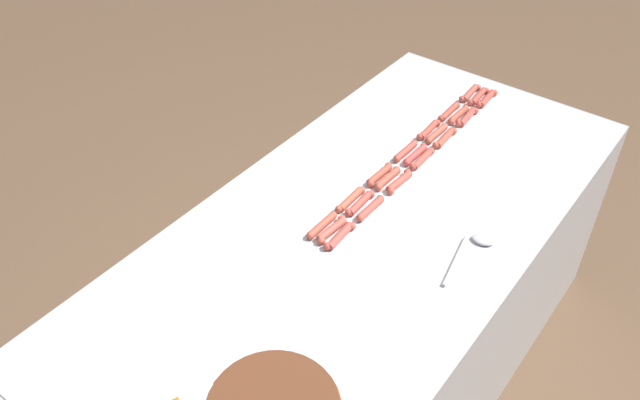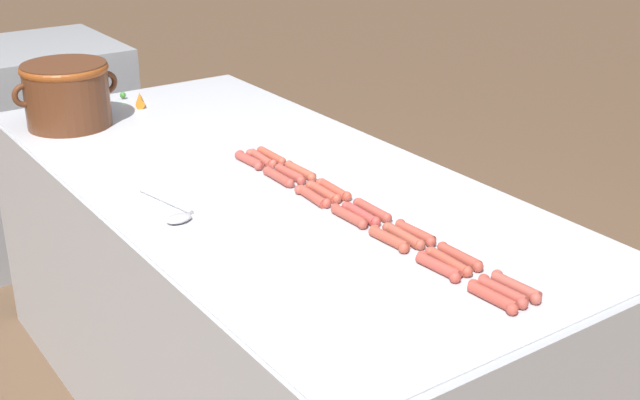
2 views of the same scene
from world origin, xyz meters
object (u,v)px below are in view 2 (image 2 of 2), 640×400
object	(u,v)px
hot_dog_18	(333,189)
hot_dog_20	(271,156)
hot_dog_15	(460,257)
serving_spoon	(174,212)
hot_dog_1	(438,266)
hot_dog_9	(403,236)
hot_dog_11	(323,192)
carrot	(139,98)
hot_dog_0	(492,297)
hot_dog_12	(290,174)
hot_dog_16	(415,233)
hot_dog_13	(261,158)
hot_dog_2	(389,239)
hot_dog_10	(361,214)
hot_dog_17	(372,210)
bean_pot	(67,91)
hot_dog_14	(516,287)
hot_dog_5	(278,177)
hot_dog_8	(448,262)
hot_dog_19	(301,171)
hot_dog_7	(503,291)
hot_dog_6	(249,160)
hot_dog_4	(312,196)
hot_dog_3	(349,216)

from	to	relation	value
hot_dog_18	hot_dog_20	size ratio (longest dim) A/B	1.00
hot_dog_15	serving_spoon	world-z (taller)	hot_dog_15
hot_dog_1	hot_dog_9	xyz separation A→B (m)	(0.04, 0.17, 0.00)
hot_dog_11	carrot	xyz separation A→B (m)	(-0.04, 1.11, 0.00)
hot_dog_0	hot_dog_12	distance (m)	0.83
hot_dog_9	hot_dog_16	bearing A→B (deg)	-3.88
hot_dog_15	hot_dog_13	bearing A→B (deg)	92.60
hot_dog_13	carrot	size ratio (longest dim) A/B	0.82
hot_dog_2	hot_dog_11	world-z (taller)	same
hot_dog_12	hot_dog_13	xyz separation A→B (m)	(-0.00, 0.16, 0.00)
hot_dog_0	hot_dog_10	xyz separation A→B (m)	(0.03, 0.49, 0.00)
hot_dog_0	hot_dog_2	distance (m)	0.34
hot_dog_11	hot_dog_16	bearing A→B (deg)	-83.90
hot_dog_17	bean_pot	world-z (taller)	bean_pot
hot_dog_0	hot_dog_18	size ratio (longest dim) A/B	1.00
hot_dog_2	hot_dog_13	xyz separation A→B (m)	(0.04, 0.65, 0.00)
hot_dog_14	hot_dog_5	bearing A→B (deg)	95.22
hot_dog_8	hot_dog_20	xyz separation A→B (m)	(0.04, 0.82, 0.00)
hot_dog_17	hot_dog_10	bearing A→B (deg)	-175.63
hot_dog_10	hot_dog_19	bearing A→B (deg)	83.04
hot_dog_2	hot_dog_16	size ratio (longest dim) A/B	1.00
hot_dog_15	hot_dog_19	bearing A→B (deg)	89.94
hot_dog_7	hot_dog_15	bearing A→B (deg)	77.31
hot_dog_19	hot_dog_20	world-z (taller)	same
hot_dog_13	hot_dog_14	distance (m)	0.98
hot_dog_12	carrot	distance (m)	0.95
hot_dog_16	hot_dog_17	distance (m)	0.17
hot_dog_20	hot_dog_14	bearing A→B (deg)	-89.97
hot_dog_6	carrot	distance (m)	0.79
hot_dog_12	hot_dog_11	bearing A→B (deg)	-90.20
hot_dog_0	hot_dog_10	distance (m)	0.49
hot_dog_14	bean_pot	bearing A→B (deg)	102.96
hot_dog_16	bean_pot	world-z (taller)	bean_pot
hot_dog_4	hot_dog_19	xyz separation A→B (m)	(0.08, 0.17, 0.00)
serving_spoon	hot_dog_3	bearing A→B (deg)	-39.14
hot_dog_7	serving_spoon	distance (m)	0.87
hot_dog_14	hot_dog_18	size ratio (longest dim) A/B	1.00
hot_dog_0	hot_dog_14	size ratio (longest dim) A/B	1.00
hot_dog_4	bean_pot	size ratio (longest dim) A/B	0.40
hot_dog_5	hot_dog_13	bearing A→B (deg)	76.08
hot_dog_16	hot_dog_13	bearing A→B (deg)	93.23
hot_dog_12	hot_dog_18	distance (m)	0.17
hot_dog_8	hot_dog_14	bearing A→B (deg)	-77.02
hot_dog_12	hot_dog_16	distance (m)	0.50
hot_dog_2	hot_dog_18	distance (m)	0.33
hot_dog_0	hot_dog_15	world-z (taller)	same
hot_dog_3	hot_dog_12	size ratio (longest dim) A/B	1.00
hot_dog_10	hot_dog_17	xyz separation A→B (m)	(0.04, 0.00, 0.00)
hot_dog_5	hot_dog_20	size ratio (longest dim) A/B	1.00
hot_dog_20	hot_dog_15	bearing A→B (deg)	-89.95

